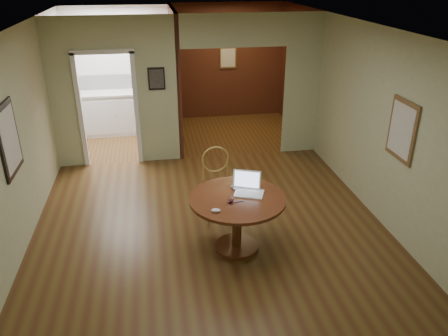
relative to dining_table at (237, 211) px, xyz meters
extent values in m
plane|color=#4F2E16|center=(-0.28, 0.63, -0.57)|extent=(5.00, 5.00, 0.00)
plane|color=silver|center=(-0.28, 0.63, 2.13)|extent=(5.00, 5.00, 0.00)
plane|color=beige|center=(-0.28, -1.87, 0.78)|extent=(5.00, 0.00, 5.00)
plane|color=beige|center=(-2.78, 0.63, 0.78)|extent=(0.00, 5.00, 5.00)
plane|color=beige|center=(2.22, 0.63, 0.78)|extent=(0.00, 5.00, 5.00)
cube|color=beige|center=(-2.53, 3.13, 0.78)|extent=(0.50, 2.70, 0.04)
cube|color=beige|center=(-0.88, 3.13, 0.78)|extent=(0.80, 2.70, 0.04)
cube|color=beige|center=(1.87, 3.13, 0.78)|extent=(0.70, 2.70, 0.04)
plane|color=silver|center=(-1.63, 5.13, 0.78)|extent=(2.70, 0.00, 2.70)
plane|color=#3C1B11|center=(0.87, 5.63, 0.78)|extent=(2.70, 0.00, 2.70)
cube|color=#3C1B11|center=(-0.48, 4.38, 0.78)|extent=(0.08, 2.50, 2.70)
cube|color=black|center=(-2.76, 0.63, 0.93)|extent=(0.03, 0.70, 0.90)
cube|color=brown|center=(2.20, 0.13, 0.93)|extent=(0.03, 0.60, 0.80)
cube|color=black|center=(-0.88, 3.11, 1.03)|extent=(0.30, 0.03, 0.40)
cube|color=white|center=(0.87, 5.61, 0.88)|extent=(0.40, 0.03, 0.50)
cube|color=white|center=(-1.63, 5.11, 0.53)|extent=(2.00, 0.02, 0.32)
cylinder|color=#602C18|center=(0.00, 0.00, -0.55)|extent=(0.58, 0.58, 0.05)
cylinder|color=#602C18|center=(0.00, 0.00, -0.19)|extent=(0.12, 0.12, 0.67)
cylinder|color=#602C18|center=(0.00, 0.00, 0.18)|extent=(1.24, 1.24, 0.04)
cylinder|color=#A38039|center=(-0.12, 0.85, -0.09)|extent=(0.47, 0.47, 0.03)
cylinder|color=#A38039|center=(-0.28, 0.69, -0.33)|extent=(0.03, 0.03, 0.49)
cylinder|color=#A38039|center=(0.04, 0.70, -0.33)|extent=(0.03, 0.03, 0.49)
cylinder|color=#A38039|center=(-0.29, 1.01, -0.33)|extent=(0.03, 0.03, 0.49)
cylinder|color=#A38039|center=(0.03, 1.02, -0.33)|extent=(0.03, 0.03, 0.49)
cylinder|color=#A38039|center=(-0.31, 1.01, 0.12)|extent=(0.03, 0.03, 0.39)
cylinder|color=#A38039|center=(0.06, 1.02, 0.12)|extent=(0.03, 0.03, 0.39)
torus|color=#A38039|center=(-0.13, 1.03, 0.29)|extent=(0.42, 0.04, 0.42)
cube|color=white|center=(0.17, 0.07, 0.21)|extent=(0.43, 0.37, 0.02)
cube|color=silver|center=(0.17, 0.03, 0.22)|extent=(0.34, 0.24, 0.00)
cube|color=white|center=(0.17, 0.22, 0.34)|extent=(0.36, 0.20, 0.24)
cube|color=#8090A4|center=(0.17, 0.21, 0.34)|extent=(0.32, 0.16, 0.20)
imported|color=#AAA9AE|center=(0.14, 0.23, 0.21)|extent=(0.36, 0.28, 0.03)
ellipsoid|color=white|center=(-0.32, -0.32, 0.22)|extent=(0.13, 0.09, 0.05)
cylinder|color=navy|center=(-0.01, -0.12, 0.20)|extent=(0.13, 0.04, 0.01)
cube|color=white|center=(-1.63, 4.83, -0.12)|extent=(2.00, 0.55, 0.90)
cube|color=#BABAB6|center=(-1.63, 4.83, 0.35)|extent=(2.06, 0.60, 0.04)
sphere|color=#B20C0C|center=(-1.78, 4.54, -0.07)|extent=(0.03, 0.03, 0.03)
sphere|color=#B20C0C|center=(-0.78, 4.54, -0.07)|extent=(0.03, 0.03, 0.03)
ellipsoid|color=beige|center=(-0.89, 4.83, 0.53)|extent=(0.34, 0.30, 0.33)
camera|label=1|loc=(-0.98, -4.76, 2.87)|focal=35.00mm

